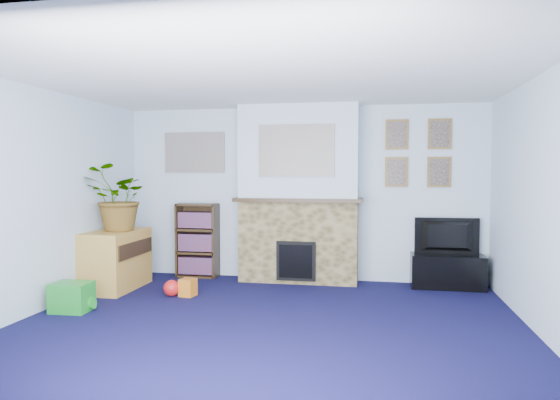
% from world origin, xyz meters
% --- Properties ---
extents(floor, '(5.00, 4.50, 0.01)m').
position_xyz_m(floor, '(0.00, 0.00, 0.00)').
color(floor, '#0F0E35').
rests_on(floor, ground).
extents(ceiling, '(5.00, 4.50, 0.01)m').
position_xyz_m(ceiling, '(0.00, 0.00, 2.40)').
color(ceiling, white).
rests_on(ceiling, wall_back).
extents(wall_back, '(5.00, 0.04, 2.40)m').
position_xyz_m(wall_back, '(0.00, 2.25, 1.20)').
color(wall_back, silver).
rests_on(wall_back, ground).
extents(wall_front, '(5.00, 0.04, 2.40)m').
position_xyz_m(wall_front, '(0.00, -2.25, 1.20)').
color(wall_front, silver).
rests_on(wall_front, ground).
extents(wall_left, '(0.04, 4.50, 2.40)m').
position_xyz_m(wall_left, '(-2.50, 0.00, 1.20)').
color(wall_left, silver).
rests_on(wall_left, ground).
extents(wall_right, '(0.04, 4.50, 2.40)m').
position_xyz_m(wall_right, '(2.50, 0.00, 1.20)').
color(wall_right, silver).
rests_on(wall_right, ground).
extents(chimney_breast, '(1.72, 0.50, 2.40)m').
position_xyz_m(chimney_breast, '(0.00, 2.05, 1.18)').
color(chimney_breast, brown).
rests_on(chimney_breast, ground).
extents(collage_main, '(1.00, 0.03, 0.68)m').
position_xyz_m(collage_main, '(0.00, 1.84, 1.78)').
color(collage_main, gray).
rests_on(collage_main, chimney_breast).
extents(collage_left, '(0.90, 0.03, 0.58)m').
position_xyz_m(collage_left, '(-1.55, 2.23, 1.78)').
color(collage_left, gray).
rests_on(collage_left, wall_back).
extents(portrait_tl, '(0.30, 0.03, 0.40)m').
position_xyz_m(portrait_tl, '(1.30, 2.23, 2.00)').
color(portrait_tl, brown).
rests_on(portrait_tl, wall_back).
extents(portrait_tr, '(0.30, 0.03, 0.40)m').
position_xyz_m(portrait_tr, '(1.85, 2.23, 2.00)').
color(portrait_tr, brown).
rests_on(portrait_tr, wall_back).
extents(portrait_bl, '(0.30, 0.03, 0.40)m').
position_xyz_m(portrait_bl, '(1.30, 2.23, 1.50)').
color(portrait_bl, brown).
rests_on(portrait_bl, wall_back).
extents(portrait_br, '(0.30, 0.03, 0.40)m').
position_xyz_m(portrait_br, '(1.85, 2.23, 1.50)').
color(portrait_br, brown).
rests_on(portrait_br, wall_back).
extents(tv_stand, '(0.91, 0.39, 0.43)m').
position_xyz_m(tv_stand, '(1.95, 2.03, 0.22)').
color(tv_stand, black).
rests_on(tv_stand, ground).
extents(television, '(0.82, 0.14, 0.47)m').
position_xyz_m(television, '(1.95, 2.05, 0.67)').
color(television, black).
rests_on(television, tv_stand).
extents(bookshelf, '(0.58, 0.28, 1.05)m').
position_xyz_m(bookshelf, '(-1.47, 2.11, 0.50)').
color(bookshelf, '#322212').
rests_on(bookshelf, ground).
extents(sideboard, '(0.54, 0.97, 0.75)m').
position_xyz_m(sideboard, '(-2.24, 1.19, 0.35)').
color(sideboard, '#BB8C3C').
rests_on(sideboard, ground).
extents(potted_plant, '(1.01, 1.03, 0.86)m').
position_xyz_m(potted_plant, '(-2.19, 1.14, 1.18)').
color(potted_plant, '#26661E').
rests_on(potted_plant, sideboard).
extents(mantel_clock, '(0.09, 0.06, 0.13)m').
position_xyz_m(mantel_clock, '(-0.02, 2.00, 1.22)').
color(mantel_clock, gold).
rests_on(mantel_clock, chimney_breast).
extents(mantel_candle, '(0.05, 0.05, 0.16)m').
position_xyz_m(mantel_candle, '(0.33, 2.00, 1.23)').
color(mantel_candle, '#B2BFC6').
rests_on(mantel_candle, chimney_breast).
extents(mantel_teddy, '(0.14, 0.14, 0.14)m').
position_xyz_m(mantel_teddy, '(-0.58, 2.00, 1.22)').
color(mantel_teddy, gray).
rests_on(mantel_teddy, chimney_breast).
extents(mantel_can, '(0.06, 0.06, 0.13)m').
position_xyz_m(mantel_can, '(0.77, 2.00, 1.21)').
color(mantel_can, orange).
rests_on(mantel_can, chimney_breast).
extents(green_crate, '(0.40, 0.33, 0.31)m').
position_xyz_m(green_crate, '(-2.18, 0.14, 0.14)').
color(green_crate, '#198C26').
rests_on(green_crate, ground).
extents(toy_ball, '(0.20, 0.20, 0.20)m').
position_xyz_m(toy_ball, '(-1.38, 0.95, 0.09)').
color(toy_ball, red).
rests_on(toy_ball, ground).
extents(toy_block, '(0.20, 0.20, 0.21)m').
position_xyz_m(toy_block, '(-1.19, 1.00, 0.11)').
color(toy_block, orange).
rests_on(toy_block, ground).
extents(toy_tube, '(0.29, 0.13, 0.17)m').
position_xyz_m(toy_tube, '(-2.09, 0.19, 0.07)').
color(toy_tube, '#198C26').
rests_on(toy_tube, ground).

